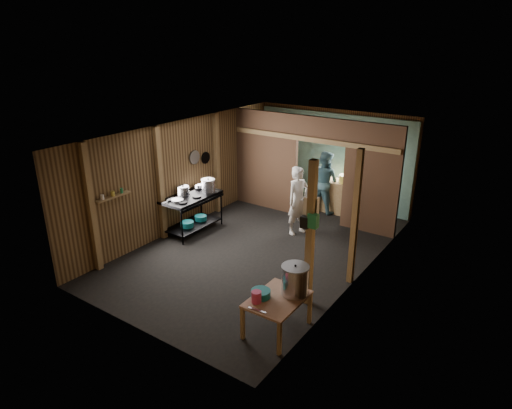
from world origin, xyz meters
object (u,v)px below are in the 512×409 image
Objects in this scene: prep_table at (277,314)px; cook at (298,201)px; pink_bucket at (256,297)px; yellow_tub at (346,179)px; stove_pot_large at (208,186)px; gas_range at (192,213)px; stock_pot at (295,281)px.

prep_table is 3.84m from cook.
yellow_tub is at bearing 100.12° from pink_bucket.
stove_pot_large is 4.39m from pink_bucket.
gas_range is at bearing 145.46° from pink_bucket.
prep_table is 4.44m from stove_pot_large.
pink_bucket is 0.11× the size of cook.
stove_pot_large reaches higher than gas_range.
stock_pot is at bearing -25.89° from gas_range.
stove_pot_large is 3.55m from yellow_tub.
yellow_tub is at bearing 6.74° from cook.
stove_pot_large is at bearing 133.76° from cook.
pink_bucket is 0.52× the size of yellow_tub.
prep_table is 5.42× the size of pink_bucket.
prep_table is at bearing -35.95° from stove_pot_large.
prep_table is 0.62× the size of cook.
yellow_tub is (-1.34, 4.97, 0.12)m from stock_pot.
yellow_tub is at bearing 102.81° from prep_table.
cook is at bearing 118.59° from stock_pot.
prep_table is 0.61m from stock_pot.
stove_pot_large is 0.94× the size of yellow_tub.
stock_pot is 1.42× the size of yellow_tub.
pink_bucket is at bearing -124.09° from stock_pot.
cook reaches higher than stove_pot_large.
gas_range is at bearing 141.18° from cook.
yellow_tub reaches higher than gas_range.
stove_pot_large is (0.17, 0.43, 0.60)m from gas_range.
gas_range is 4.48× the size of stove_pot_large.
prep_table is at bearing -135.99° from cook.
stock_pot is (3.86, -1.88, 0.39)m from gas_range.
cook is (-1.59, 3.45, 0.51)m from prep_table.
prep_table is at bearing -120.80° from stock_pot.
stock_pot is (0.15, 0.26, 0.53)m from prep_table.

